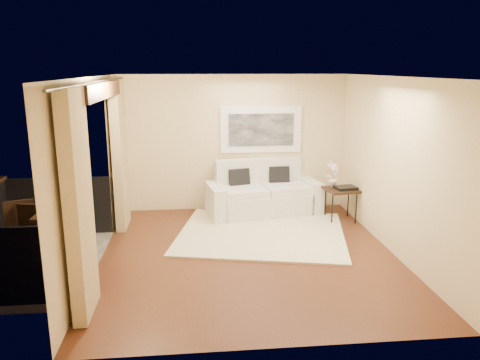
{
  "coord_description": "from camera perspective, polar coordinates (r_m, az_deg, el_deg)",
  "views": [
    {
      "loc": [
        -0.81,
        -6.73,
        2.84
      ],
      "look_at": [
        -0.07,
        0.6,
        1.05
      ],
      "focal_mm": 35.0,
      "sensor_mm": 36.0,
      "label": 1
    }
  ],
  "objects": [
    {
      "name": "curtains",
      "position": [
        7.02,
        -16.28,
        0.73
      ],
      "size": [
        0.16,
        4.8,
        2.64
      ],
      "color": "tan",
      "rests_on": "ground"
    },
    {
      "name": "tray",
      "position": [
        8.94,
        12.77,
        -0.93
      ],
      "size": [
        0.42,
        0.34,
        0.05
      ],
      "primitive_type": "cube",
      "rotation": [
        0.0,
        0.0,
        0.17
      ],
      "color": "black",
      "rests_on": "side_table"
    },
    {
      "name": "side_table",
      "position": [
        8.97,
        12.23,
        -1.39
      ],
      "size": [
        0.65,
        0.65,
        0.62
      ],
      "rotation": [
        0.0,
        0.0,
        0.17
      ],
      "color": "black",
      "rests_on": "floor"
    },
    {
      "name": "ice_bucket",
      "position": [
        7.28,
        -22.01,
        -2.65
      ],
      "size": [
        0.18,
        0.18,
        0.2
      ],
      "primitive_type": "cylinder",
      "color": "silver",
      "rests_on": "bistro_table"
    },
    {
      "name": "glass_b",
      "position": [
        7.14,
        -19.4,
        -3.08
      ],
      "size": [
        0.06,
        0.06,
        0.12
      ],
      "primitive_type": "cylinder",
      "color": "silver",
      "rests_on": "bistro_table"
    },
    {
      "name": "artwork",
      "position": [
        9.38,
        2.58,
        6.16
      ],
      "size": [
        1.62,
        0.07,
        0.92
      ],
      "color": "white",
      "rests_on": "room_shell"
    },
    {
      "name": "orchid",
      "position": [
        8.99,
        11.25,
        0.72
      ],
      "size": [
        0.32,
        0.29,
        0.51
      ],
      "primitive_type": "imported",
      "rotation": [
        0.0,
        0.0,
        0.53
      ],
      "color": "white",
      "rests_on": "side_table"
    },
    {
      "name": "sofa",
      "position": [
        9.27,
        2.74,
        -1.82
      ],
      "size": [
        2.3,
        1.29,
        1.05
      ],
      "rotation": [
        0.0,
        0.0,
        0.17
      ],
      "color": "silver",
      "rests_on": "floor"
    },
    {
      "name": "balcony",
      "position": [
        7.66,
        -24.61,
        -7.99
      ],
      "size": [
        1.81,
        2.6,
        1.17
      ],
      "color": "#605B56",
      "rests_on": "ground"
    },
    {
      "name": "room_shell",
      "position": [
        6.87,
        -17.11,
        10.4
      ],
      "size": [
        5.0,
        6.4,
        5.0
      ],
      "color": "white",
      "rests_on": "ground"
    },
    {
      "name": "rug",
      "position": [
        8.21,
        2.64,
        -6.47
      ],
      "size": [
        3.28,
        3.0,
        0.04
      ],
      "primitive_type": "cube",
      "rotation": [
        0.0,
        0.0,
        -0.22
      ],
      "color": "beige",
      "rests_on": "floor"
    },
    {
      "name": "candle",
      "position": [
        7.31,
        -20.22,
        -2.97
      ],
      "size": [
        0.06,
        0.06,
        0.07
      ],
      "primitive_type": "cylinder",
      "color": "red",
      "rests_on": "bistro_table"
    },
    {
      "name": "balcony_chair_near",
      "position": [
        7.51,
        -25.14,
        -5.4
      ],
      "size": [
        0.53,
        0.53,
        0.96
      ],
      "rotation": [
        0.0,
        0.0,
        0.34
      ],
      "color": "black",
      "rests_on": "balcony"
    },
    {
      "name": "floor",
      "position": [
        7.35,
        1.03,
        -9.07
      ],
      "size": [
        5.0,
        5.0,
        0.0
      ],
      "primitive_type": "plane",
      "color": "#562B19",
      "rests_on": "ground"
    },
    {
      "name": "vase",
      "position": [
        7.0,
        -21.37,
        -3.32
      ],
      "size": [
        0.04,
        0.04,
        0.18
      ],
      "primitive_type": "cylinder",
      "color": "white",
      "rests_on": "bistro_table"
    },
    {
      "name": "glass_a",
      "position": [
        7.04,
        -19.86,
        -3.33
      ],
      "size": [
        0.06,
        0.06,
        0.12
      ],
      "primitive_type": "cylinder",
      "color": "silver",
      "rests_on": "bistro_table"
    },
    {
      "name": "balcony_chair_far",
      "position": [
        7.5,
        -23.58,
        -5.4
      ],
      "size": [
        0.48,
        0.48,
        0.93
      ],
      "rotation": [
        0.0,
        0.0,
        2.92
      ],
      "color": "black",
      "rests_on": "balcony"
    },
    {
      "name": "bistro_table",
      "position": [
        7.2,
        -20.76,
        -4.22
      ],
      "size": [
        0.71,
        0.71,
        0.82
      ],
      "rotation": [
        0.0,
        0.0,
        -0.02
      ],
      "color": "black",
      "rests_on": "balcony"
    }
  ]
}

